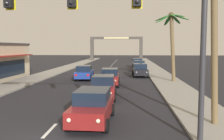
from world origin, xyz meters
name	(u,v)px	position (x,y,z in m)	size (l,w,h in m)	color
sidewalk_right	(165,79)	(7.80, 20.00, 0.07)	(3.20, 110.00, 0.14)	gray
sidewalk_left	(35,78)	(-7.80, 20.00, 0.07)	(3.20, 110.00, 0.14)	gray
lane_markings	(102,79)	(0.42, 19.89, 0.00)	(4.28, 87.58, 0.01)	silver
traffic_signal_mast	(114,11)	(3.02, 0.34, 5.19)	(10.52, 0.41, 7.12)	#2D2D33
sedan_lead_at_stop_bar	(92,106)	(1.78, 2.78, 0.85)	(2.04, 4.49, 1.68)	maroon
sedan_third_in_queue	(103,87)	(1.68, 9.01, 0.85)	(2.08, 4.50, 1.68)	maroon
sedan_fifth_in_queue	(110,77)	(1.69, 15.23, 0.85)	(2.03, 4.48, 1.68)	maroon
sedan_oncoming_far	(85,72)	(-1.59, 19.29, 0.85)	(2.08, 4.50, 1.68)	navy
sedan_parked_nearest_kerb	(140,70)	(5.06, 22.98, 0.85)	(2.06, 4.50, 1.68)	black
sedan_parked_mid_kerb	(139,66)	(5.25, 30.51, 0.85)	(2.01, 4.48, 1.68)	silver
sedan_parked_far_kerb	(138,63)	(5.25, 37.78, 0.85)	(1.96, 4.46, 1.68)	#4C515B
palm_right_second	(172,34)	(8.18, 17.74, 5.21)	(3.73, 3.72, 7.52)	brown
town_gateway_arch	(116,45)	(0.00, 61.37, 4.40)	(14.86, 0.90, 6.78)	#423D38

